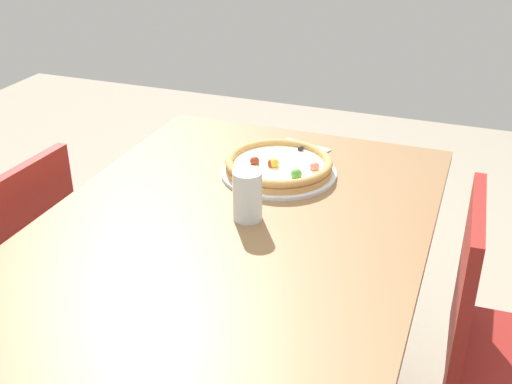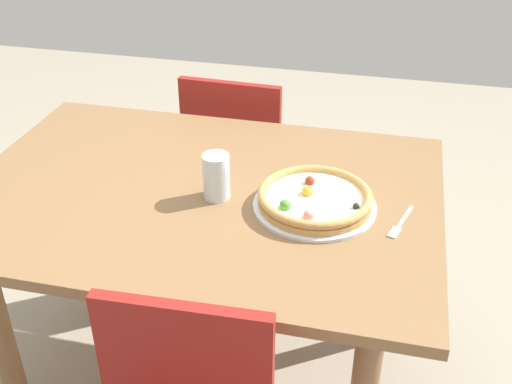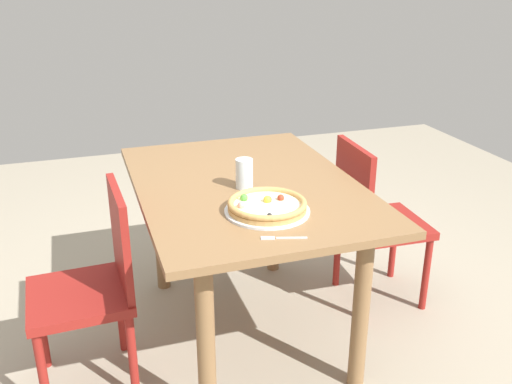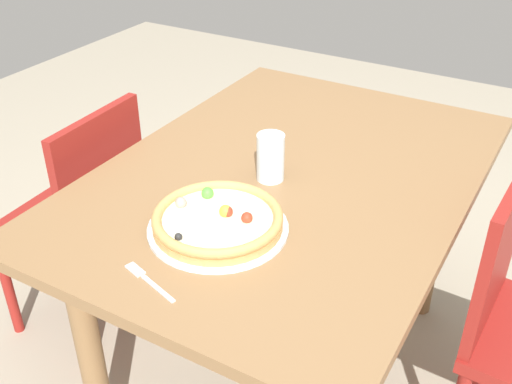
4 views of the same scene
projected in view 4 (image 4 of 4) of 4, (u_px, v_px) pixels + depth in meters
The scene contains 7 objects.
ground_plane at pixel (282, 366), 2.09m from camera, with size 6.00×6.00×0.00m, color #9E937F.
dining_table at pixel (287, 207), 1.74m from camera, with size 1.35×0.95×0.77m.
chair_far at pixel (81, 217), 2.02m from camera, with size 0.42×0.42×0.86m.
plate at pixel (218, 228), 1.44m from camera, with size 0.33×0.33×0.01m, color silver.
pizza at pixel (218, 219), 1.43m from camera, with size 0.31×0.31×0.05m.
fork at pixel (146, 279), 1.29m from camera, with size 0.06×0.16×0.00m.
drinking_glass at pixel (271, 157), 1.62m from camera, with size 0.07×0.07×0.13m, color silver.
Camera 4 is at (-1.31, -0.65, 1.61)m, focal length 42.75 mm.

